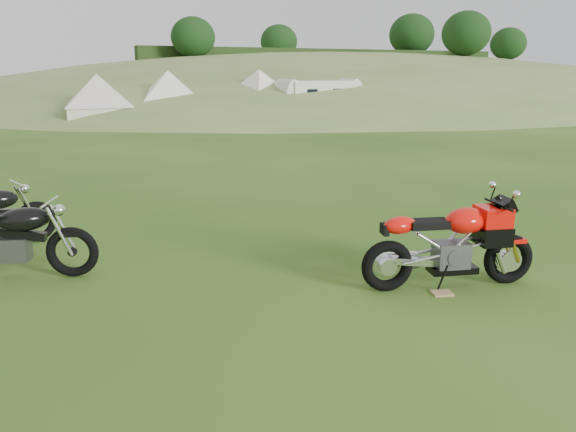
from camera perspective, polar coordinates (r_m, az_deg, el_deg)
name	(u,v)px	position (r m, az deg, el deg)	size (l,w,h in m)	color
ground	(323,278)	(7.13, 3.58, -6.27)	(120.00, 120.00, 0.00)	#215111
hillside	(335,97)	(53.37, 4.82, 11.94)	(80.00, 64.00, 8.00)	#5F793D
hedgerow	(335,97)	(53.37, 4.82, 11.94)	(36.00, 1.20, 8.60)	black
sport_motorcycle	(451,238)	(6.91, 16.19, -2.15)	(2.05, 0.51, 1.23)	red
plywood_board	(442,293)	(6.87, 15.38, -7.55)	(0.24, 0.19, 0.02)	tan
vintage_moto_a	(11,238)	(7.73, -26.32, -2.00)	(2.02, 0.47, 1.06)	black
tent_left	(98,98)	(28.00, -18.71, 11.25)	(2.82, 2.82, 2.45)	silver
tent_mid	(169,96)	(28.84, -11.99, 11.87)	(2.93, 2.93, 2.54)	white
tent_right	(259,95)	(29.19, -2.95, 12.22)	(2.96, 2.96, 2.57)	white
caravan	(318,100)	(28.86, 3.09, 11.64)	(4.32, 1.93, 2.02)	silver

